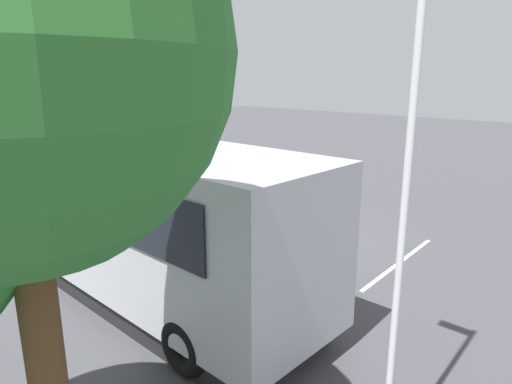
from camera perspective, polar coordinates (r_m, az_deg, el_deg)
name	(u,v)px	position (r m, az deg, el deg)	size (l,w,h in m)	color
ground_plane	(272,238)	(13.04, 2.06, -5.78)	(80.00, 80.00, 0.00)	#424247
tour_bus	(119,212)	(10.25, -16.85, -2.42)	(10.24, 2.60, 3.25)	#B7BABF
spectator_far_left	(280,227)	(10.70, 3.04, -4.47)	(0.58, 0.34, 1.74)	#473823
spectator_left	(236,219)	(11.41, -2.53, -3.37)	(0.58, 0.37, 1.71)	black
spectator_centre	(216,209)	(12.26, -5.02, -2.10)	(0.58, 0.34, 1.73)	black
spectator_right	(181,204)	(12.93, -9.45, -1.52)	(0.57, 0.38, 1.68)	black
spectator_far_right	(167,196)	(13.84, -11.09, -0.49)	(0.58, 0.35, 1.69)	black
parked_motorcycle_silver	(204,238)	(11.68, -6.54, -5.82)	(2.05, 0.58, 0.99)	black
parked_motorcycle_dark	(137,211)	(14.38, -14.76, -2.28)	(2.05, 0.58, 0.99)	black
parked_motorcycle_blue	(278,268)	(9.90, 2.79, -9.60)	(2.02, 0.74, 0.99)	black
stunt_motorcycle	(286,176)	(16.26, 3.80, 2.00)	(1.83, 1.21, 1.69)	black
flagpole	(406,164)	(4.70, 18.33, 3.40)	(0.78, 0.36, 7.45)	silver
traffic_cone	(292,210)	(14.64, 4.51, -2.26)	(0.34, 0.34, 0.63)	orange
bay_line_a	(399,262)	(11.93, 17.62, -8.45)	(0.30, 4.07, 0.01)	white
bay_line_b	(307,236)	(13.27, 6.39, -5.47)	(0.27, 3.57, 0.01)	white
bay_line_c	(237,215)	(15.05, -2.41, -2.96)	(0.28, 3.77, 0.01)	white
bay_line_d	(183,200)	(17.12, -9.19, -0.96)	(0.33, 4.76, 0.01)	white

